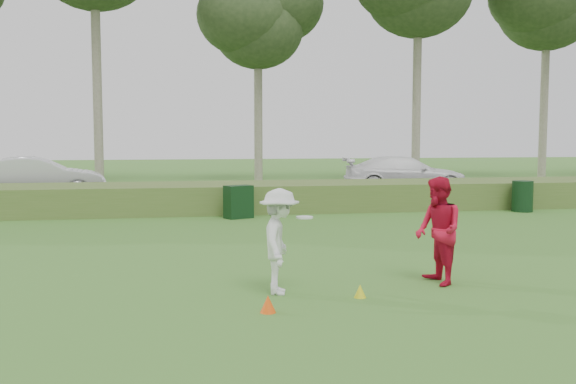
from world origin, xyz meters
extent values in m
plane|color=#357025|center=(0.00, 0.00, 0.00)|extent=(120.00, 120.00, 0.00)
cube|color=#496729|center=(0.00, 12.00, 0.45)|extent=(80.00, 3.00, 0.90)
cube|color=#2D2D2D|center=(0.00, 17.00, 0.03)|extent=(80.00, 6.00, 0.06)
cylinder|color=gray|center=(-6.00, 23.00, 7.75)|extent=(0.44, 0.44, 15.50)
cylinder|color=gray|center=(2.00, 24.50, 5.75)|extent=(0.44, 0.44, 11.50)
ellipsoid|color=#2B3E1F|center=(2.00, 24.50, 8.62)|extent=(6.24, 6.24, 5.28)
cylinder|color=gray|center=(10.00, 22.50, 7.00)|extent=(0.44, 0.44, 14.00)
cylinder|color=gray|center=(18.00, 23.80, 6.75)|extent=(0.44, 0.44, 13.50)
imported|color=white|center=(-0.74, 0.54, 0.83)|extent=(0.84, 1.19, 1.66)
cylinder|color=white|center=(-0.34, 0.54, 1.20)|extent=(0.27, 0.27, 0.03)
imported|color=red|center=(1.97, 0.71, 0.90)|extent=(0.72, 0.91, 1.81)
cone|color=#FF520D|center=(-1.08, -0.52, 0.12)|extent=(0.22, 0.22, 0.25)
cone|color=yellow|center=(0.44, 0.07, 0.10)|extent=(0.19, 0.19, 0.21)
cube|color=black|center=(-0.48, 9.94, 0.50)|extent=(0.93, 0.78, 0.99)
cylinder|color=black|center=(8.88, 10.03, 0.51)|extent=(0.74, 0.74, 1.01)
imported|color=silver|center=(-7.50, 16.16, 0.89)|extent=(5.22, 2.49, 1.65)
imported|color=white|center=(7.43, 17.02, 0.83)|extent=(5.59, 2.97, 1.54)
camera|label=1|loc=(-2.33, -9.27, 2.48)|focal=40.00mm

